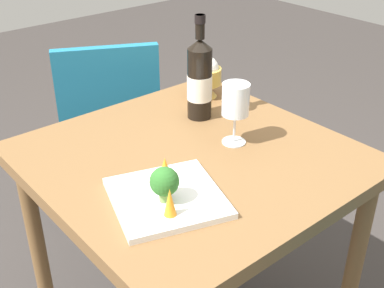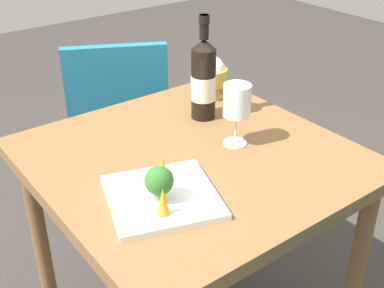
# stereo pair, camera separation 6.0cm
# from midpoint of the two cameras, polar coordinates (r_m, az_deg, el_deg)

# --- Properties ---
(dining_table) EXTENTS (0.82, 0.82, 0.75)m
(dining_table) POSITION_cam_midpoint_polar(r_m,az_deg,el_deg) (1.42, 1.22, -4.55)
(dining_table) COLOR brown
(dining_table) RESTS_ON ground_plane
(chair_near_window) EXTENTS (0.54, 0.54, 0.85)m
(chair_near_window) POSITION_cam_midpoint_polar(r_m,az_deg,el_deg) (2.11, -7.54, 3.39)
(chair_near_window) COLOR teal
(chair_near_window) RESTS_ON ground_plane
(wine_bottle) EXTENTS (0.08, 0.08, 0.32)m
(wine_bottle) POSITION_cam_midpoint_polar(r_m,az_deg,el_deg) (1.52, 2.47, 7.40)
(wine_bottle) COLOR black
(wine_bottle) RESTS_ON dining_table
(wine_glass) EXTENTS (0.08, 0.08, 0.18)m
(wine_glass) POSITION_cam_midpoint_polar(r_m,az_deg,el_deg) (1.37, 6.41, 4.77)
(wine_glass) COLOR white
(wine_glass) RESTS_ON dining_table
(rice_bowl) EXTENTS (0.11, 0.11, 0.14)m
(rice_bowl) POSITION_cam_midpoint_polar(r_m,az_deg,el_deg) (1.69, 3.20, 7.77)
(rice_bowl) COLOR gold
(rice_bowl) RESTS_ON dining_table
(serving_plate) EXTENTS (0.32, 0.32, 0.02)m
(serving_plate) POSITION_cam_midpoint_polar(r_m,az_deg,el_deg) (1.18, -1.95, -6.07)
(serving_plate) COLOR white
(serving_plate) RESTS_ON dining_table
(broccoli_floret) EXTENTS (0.07, 0.07, 0.09)m
(broccoli_floret) POSITION_cam_midpoint_polar(r_m,az_deg,el_deg) (1.13, -2.25, -4.31)
(broccoli_floret) COLOR #729E4C
(broccoli_floret) RESTS_ON serving_plate
(carrot_garnish_left) EXTENTS (0.03, 0.03, 0.07)m
(carrot_garnish_left) POSITION_cam_midpoint_polar(r_m,az_deg,el_deg) (1.10, -1.73, -6.57)
(carrot_garnish_left) COLOR orange
(carrot_garnish_left) RESTS_ON serving_plate
(carrot_garnish_right) EXTENTS (0.03, 0.03, 0.05)m
(carrot_garnish_right) POSITION_cam_midpoint_polar(r_m,az_deg,el_deg) (1.23, -2.02, -2.61)
(carrot_garnish_right) COLOR orange
(carrot_garnish_right) RESTS_ON serving_plate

